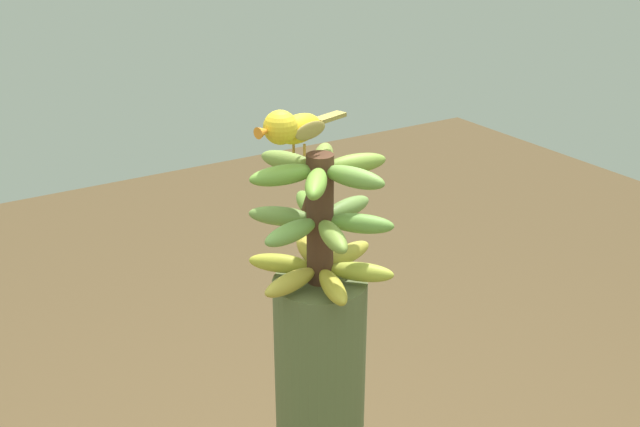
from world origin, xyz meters
TOP-DOWN VIEW (x-y plane):
  - banana_bunch at (-0.00, 0.00)m, footprint 0.29×0.29m
  - perched_bird at (-0.02, -0.05)m, footprint 0.09×0.22m

SIDE VIEW (x-z plane):
  - banana_bunch at x=0.00m, z-range 1.23..1.49m
  - perched_bird at x=-0.02m, z-range 1.50..1.59m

